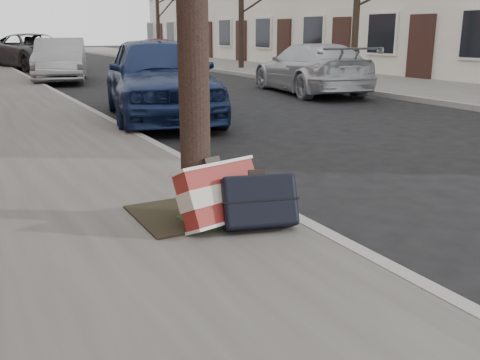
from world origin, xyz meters
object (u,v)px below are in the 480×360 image
suitcase_red (220,194)px  suitcase_navy (259,201)px  car_near_front (159,77)px  car_near_mid (61,60)px

suitcase_red → suitcase_navy: 0.31m
suitcase_navy → car_near_front: 6.34m
suitcase_red → suitcase_navy: (0.23, -0.20, -0.03)m
suitcase_red → car_near_mid: car_near_mid is taller
car_near_mid → suitcase_navy: bearing=-81.1°
suitcase_navy → car_near_mid: size_ratio=0.14×
suitcase_navy → car_near_mid: car_near_mid is taller
suitcase_navy → car_near_front: car_near_front is taller
car_near_front → suitcase_red: bearing=-93.7°
suitcase_red → car_near_mid: 14.71m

